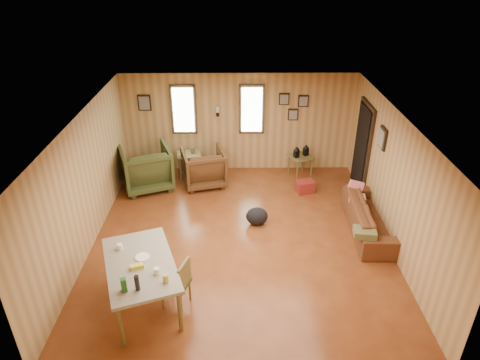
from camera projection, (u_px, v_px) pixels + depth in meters
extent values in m
cube|color=brown|center=(240.00, 239.00, 8.16)|extent=(5.50, 6.00, 0.02)
cube|color=#997C5B|center=(240.00, 119.00, 7.01)|extent=(5.50, 6.00, 0.02)
cube|color=tan|center=(239.00, 123.00, 10.23)|extent=(5.50, 0.02, 2.40)
cube|color=tan|center=(243.00, 308.00, 4.94)|extent=(5.50, 0.02, 2.40)
cube|color=tan|center=(84.00, 184.00, 7.56)|extent=(0.02, 6.00, 2.40)
cube|color=tan|center=(395.00, 183.00, 7.61)|extent=(0.02, 6.00, 2.40)
cube|color=black|center=(184.00, 110.00, 10.02)|extent=(0.60, 0.05, 1.20)
cube|color=#E0F2D1|center=(183.00, 110.00, 9.99)|extent=(0.48, 0.04, 1.06)
cube|color=black|center=(252.00, 109.00, 10.04)|extent=(0.60, 0.05, 1.20)
cube|color=#E0F2D1|center=(252.00, 110.00, 10.00)|extent=(0.48, 0.04, 1.06)
cube|color=black|center=(218.00, 114.00, 10.06)|extent=(0.07, 0.05, 0.12)
cylinder|color=silver|center=(218.00, 109.00, 9.94)|extent=(0.07, 0.07, 0.14)
cube|color=black|center=(363.00, 148.00, 9.42)|extent=(0.06, 1.00, 2.05)
cube|color=black|center=(361.00, 148.00, 9.42)|extent=(0.04, 0.82, 1.90)
cube|color=black|center=(284.00, 99.00, 9.92)|extent=(0.24, 0.04, 0.28)
cube|color=#9E998C|center=(284.00, 99.00, 9.90)|extent=(0.19, 0.02, 0.22)
cube|color=black|center=(303.00, 101.00, 9.95)|extent=(0.24, 0.04, 0.28)
cube|color=#9E998C|center=(303.00, 101.00, 9.92)|extent=(0.19, 0.02, 0.22)
cube|color=black|center=(293.00, 115.00, 10.11)|extent=(0.24, 0.04, 0.28)
cube|color=#9E998C|center=(293.00, 115.00, 10.08)|extent=(0.19, 0.02, 0.22)
cube|color=black|center=(144.00, 103.00, 9.93)|extent=(0.30, 0.04, 0.38)
cube|color=#9E998C|center=(144.00, 103.00, 9.91)|extent=(0.24, 0.02, 0.31)
cube|color=black|center=(383.00, 138.00, 8.12)|extent=(0.04, 0.34, 0.42)
cube|color=#9E998C|center=(381.00, 138.00, 8.12)|extent=(0.02, 0.27, 0.34)
imported|color=brown|center=(373.00, 212.00, 8.22)|extent=(0.68, 2.07, 0.80)
imported|color=#4F3117|center=(204.00, 166.00, 9.83)|extent=(1.11, 1.07, 0.95)
imported|color=#3A431E|center=(146.00, 166.00, 9.67)|extent=(1.33, 1.29, 1.08)
cube|color=olive|center=(189.00, 154.00, 10.21)|extent=(0.64, 0.60, 0.04)
cube|color=olive|center=(190.00, 168.00, 10.38)|extent=(0.58, 0.54, 0.03)
cylinder|color=olive|center=(180.00, 169.00, 10.13)|extent=(0.05, 0.05, 0.54)
cylinder|color=olive|center=(200.00, 167.00, 10.21)|extent=(0.05, 0.05, 0.54)
cylinder|color=olive|center=(179.00, 162.00, 10.48)|extent=(0.05, 0.05, 0.54)
cylinder|color=olive|center=(198.00, 160.00, 10.55)|extent=(0.05, 0.05, 0.54)
cube|color=brown|center=(183.00, 151.00, 10.15)|extent=(0.10, 0.04, 0.13)
cube|color=brown|center=(193.00, 151.00, 10.19)|extent=(0.09, 0.04, 0.12)
cube|color=olive|center=(301.00, 157.00, 10.20)|extent=(0.66, 0.66, 0.04)
cylinder|color=olive|center=(297.00, 171.00, 10.09)|extent=(0.05, 0.05, 0.50)
cylinder|color=olive|center=(312.00, 168.00, 10.23)|extent=(0.05, 0.05, 0.50)
cylinder|color=olive|center=(289.00, 164.00, 10.41)|extent=(0.05, 0.05, 0.50)
cylinder|color=olive|center=(303.00, 161.00, 10.55)|extent=(0.05, 0.05, 0.50)
cube|color=black|center=(296.00, 154.00, 10.10)|extent=(0.14, 0.14, 0.18)
cone|color=black|center=(297.00, 148.00, 10.04)|extent=(0.20, 0.20, 0.10)
cube|color=black|center=(306.00, 152.00, 10.20)|extent=(0.14, 0.14, 0.18)
cone|color=black|center=(306.00, 146.00, 10.13)|extent=(0.20, 0.20, 0.10)
cube|color=maroon|center=(305.00, 187.00, 9.65)|extent=(0.45, 0.36, 0.28)
ellipsoid|color=black|center=(257.00, 216.00, 8.49)|extent=(0.46, 0.36, 0.38)
cube|color=brown|center=(365.00, 232.00, 7.49)|extent=(0.43, 0.36, 0.13)
cube|color=red|center=(355.00, 188.00, 8.73)|extent=(0.35, 0.13, 0.35)
cube|color=tan|center=(357.00, 198.00, 8.56)|extent=(0.36, 0.30, 0.10)
cube|color=gray|center=(140.00, 264.00, 6.26)|extent=(1.44, 1.83, 0.05)
cylinder|color=olive|center=(121.00, 326.00, 5.76)|extent=(0.08, 0.08, 0.77)
cylinder|color=olive|center=(180.00, 311.00, 6.00)|extent=(0.08, 0.08, 0.77)
cylinder|color=olive|center=(111.00, 264.00, 6.90)|extent=(0.08, 0.08, 0.77)
cylinder|color=olive|center=(161.00, 253.00, 7.15)|extent=(0.08, 0.08, 0.77)
cylinder|color=white|center=(157.00, 271.00, 6.02)|extent=(0.11, 0.11, 0.10)
cylinder|color=white|center=(120.00, 247.00, 6.51)|extent=(0.11, 0.11, 0.10)
cube|color=#225F25|center=(124.00, 285.00, 5.69)|extent=(0.10, 0.10, 0.20)
cylinder|color=black|center=(137.00, 283.00, 5.70)|extent=(0.08, 0.08, 0.24)
cylinder|color=gold|center=(166.00, 278.00, 5.86)|extent=(0.10, 0.10, 0.13)
cylinder|color=white|center=(142.00, 257.00, 6.35)|extent=(0.27, 0.27, 0.02)
cube|color=yellow|center=(137.00, 267.00, 6.13)|extent=(0.21, 0.14, 0.06)
cube|color=#3A431E|center=(175.00, 284.00, 6.44)|extent=(0.49, 0.49, 0.05)
cube|color=olive|center=(184.00, 275.00, 6.29)|extent=(0.15, 0.36, 0.42)
cylinder|color=olive|center=(163.00, 299.00, 6.46)|extent=(0.04, 0.04, 0.40)
cylinder|color=olive|center=(181.00, 304.00, 6.37)|extent=(0.04, 0.04, 0.40)
cylinder|color=olive|center=(172.00, 286.00, 6.72)|extent=(0.04, 0.04, 0.40)
cylinder|color=olive|center=(190.00, 290.00, 6.63)|extent=(0.04, 0.04, 0.40)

